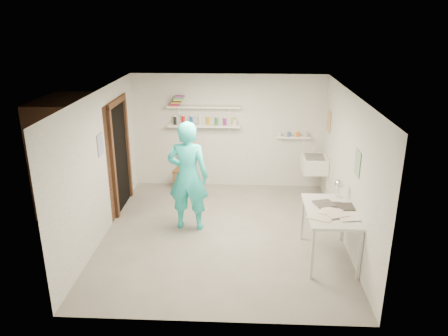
{
  "coord_description": "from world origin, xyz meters",
  "views": [
    {
      "loc": [
        0.34,
        -6.62,
        3.58
      ],
      "look_at": [
        0.0,
        0.4,
        1.05
      ],
      "focal_mm": 35.0,
      "sensor_mm": 36.0,
      "label": 1
    }
  ],
  "objects_px": {
    "man": "(188,176)",
    "wooden_chair": "(185,170)",
    "desk_lamp": "(339,184)",
    "wall_clock": "(188,154)",
    "belfast_sink": "(314,164)",
    "work_table": "(329,234)"
  },
  "relations": [
    {
      "from": "man",
      "to": "work_table",
      "type": "xyz_separation_m",
      "value": [
        2.24,
        -0.91,
        -0.55
      ]
    },
    {
      "from": "man",
      "to": "wall_clock",
      "type": "xyz_separation_m",
      "value": [
        -0.02,
        0.22,
        0.32
      ]
    },
    {
      "from": "desk_lamp",
      "to": "wall_clock",
      "type": "bearing_deg",
      "value": 165.45
    },
    {
      "from": "belfast_sink",
      "to": "work_table",
      "type": "distance_m",
      "value": 2.41
    },
    {
      "from": "belfast_sink",
      "to": "work_table",
      "type": "xyz_separation_m",
      "value": [
        -0.11,
        -2.39,
        -0.3
      ]
    },
    {
      "from": "belfast_sink",
      "to": "desk_lamp",
      "type": "xyz_separation_m",
      "value": [
        0.09,
        -1.9,
        0.33
      ]
    },
    {
      "from": "man",
      "to": "wall_clock",
      "type": "distance_m",
      "value": 0.39
    },
    {
      "from": "man",
      "to": "desk_lamp",
      "type": "bearing_deg",
      "value": 175.98
    },
    {
      "from": "wall_clock",
      "to": "wooden_chair",
      "type": "bearing_deg",
      "value": 106.33
    },
    {
      "from": "wall_clock",
      "to": "work_table",
      "type": "distance_m",
      "value": 2.67
    },
    {
      "from": "work_table",
      "to": "man",
      "type": "bearing_deg",
      "value": 157.97
    },
    {
      "from": "wall_clock",
      "to": "work_table",
      "type": "relative_size",
      "value": 0.28
    },
    {
      "from": "man",
      "to": "wooden_chair",
      "type": "relative_size",
      "value": 2.18
    },
    {
      "from": "belfast_sink",
      "to": "wooden_chair",
      "type": "xyz_separation_m",
      "value": [
        -2.65,
        0.25,
        -0.26
      ]
    },
    {
      "from": "man",
      "to": "wall_clock",
      "type": "bearing_deg",
      "value": -78.5
    },
    {
      "from": "wooden_chair",
      "to": "desk_lamp",
      "type": "distance_m",
      "value": 3.54
    },
    {
      "from": "belfast_sink",
      "to": "work_table",
      "type": "relative_size",
      "value": 0.49
    },
    {
      "from": "belfast_sink",
      "to": "man",
      "type": "height_order",
      "value": "man"
    },
    {
      "from": "man",
      "to": "desk_lamp",
      "type": "distance_m",
      "value": 2.48
    },
    {
      "from": "wall_clock",
      "to": "desk_lamp",
      "type": "height_order",
      "value": "wall_clock"
    },
    {
      "from": "man",
      "to": "wooden_chair",
      "type": "height_order",
      "value": "man"
    },
    {
      "from": "man",
      "to": "desk_lamp",
      "type": "relative_size",
      "value": 12.6
    }
  ]
}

